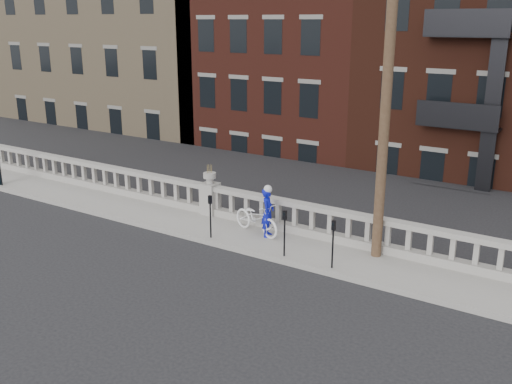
# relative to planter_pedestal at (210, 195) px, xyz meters

# --- Properties ---
(ground) EXTENTS (120.00, 120.00, 0.00)m
(ground) POSITION_rel_planter_pedestal_xyz_m (0.00, -3.95, -0.83)
(ground) COLOR black
(ground) RESTS_ON ground
(sidewalk) EXTENTS (32.00, 2.20, 0.15)m
(sidewalk) POSITION_rel_planter_pedestal_xyz_m (0.00, -0.95, -0.76)
(sidewalk) COLOR gray
(sidewalk) RESTS_ON ground
(balustrade) EXTENTS (28.00, 0.34, 1.03)m
(balustrade) POSITION_rel_planter_pedestal_xyz_m (0.00, 0.00, -0.19)
(balustrade) COLOR gray
(balustrade) RESTS_ON sidewalk
(planter_pedestal) EXTENTS (0.55, 0.55, 1.76)m
(planter_pedestal) POSITION_rel_planter_pedestal_xyz_m (0.00, 0.00, 0.00)
(planter_pedestal) COLOR gray
(planter_pedestal) RESTS_ON sidewalk
(lower_level) EXTENTS (80.00, 44.00, 20.80)m
(lower_level) POSITION_rel_planter_pedestal_xyz_m (0.56, 19.09, 1.80)
(lower_level) COLOR #605E59
(lower_level) RESTS_ON ground
(utility_pole) EXTENTS (1.60, 0.28, 10.00)m
(utility_pole) POSITION_rel_planter_pedestal_xyz_m (6.20, -0.35, 4.41)
(utility_pole) COLOR #422D1E
(utility_pole) RESTS_ON sidewalk
(parking_meter_a) EXTENTS (0.10, 0.09, 1.36)m
(parking_meter_a) POSITION_rel_planter_pedestal_xyz_m (-9.27, -1.80, 0.17)
(parking_meter_a) COLOR black
(parking_meter_a) RESTS_ON sidewalk
(parking_meter_b) EXTENTS (0.10, 0.09, 1.36)m
(parking_meter_b) POSITION_rel_planter_pedestal_xyz_m (1.39, -1.80, 0.17)
(parking_meter_b) COLOR black
(parking_meter_b) RESTS_ON sidewalk
(parking_meter_c) EXTENTS (0.10, 0.09, 1.36)m
(parking_meter_c) POSITION_rel_planter_pedestal_xyz_m (4.01, -1.80, 0.17)
(parking_meter_c) COLOR black
(parking_meter_c) RESTS_ON sidewalk
(parking_meter_d) EXTENTS (0.10, 0.09, 1.36)m
(parking_meter_d) POSITION_rel_planter_pedestal_xyz_m (5.51, -1.80, 0.17)
(parking_meter_d) COLOR black
(parking_meter_d) RESTS_ON sidewalk
(bicycle) EXTENTS (2.02, 1.16, 1.01)m
(bicycle) POSITION_rel_planter_pedestal_xyz_m (2.36, -0.70, -0.18)
(bicycle) COLOR white
(bicycle) RESTS_ON sidewalk
(cyclist) EXTENTS (0.52, 0.65, 1.54)m
(cyclist) POSITION_rel_planter_pedestal_xyz_m (2.78, -0.72, 0.09)
(cyclist) COLOR #0B11AB
(cyclist) RESTS_ON sidewalk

